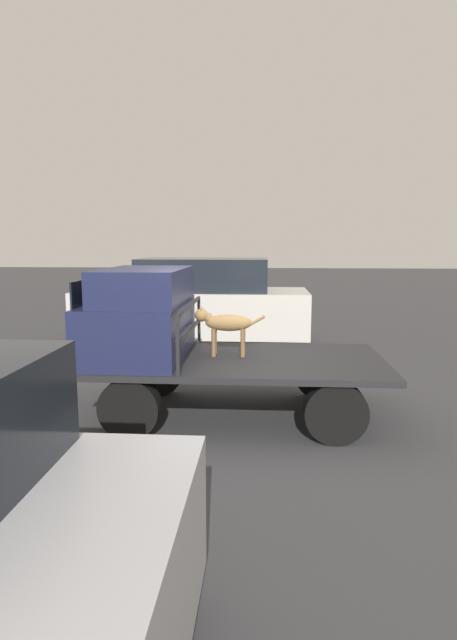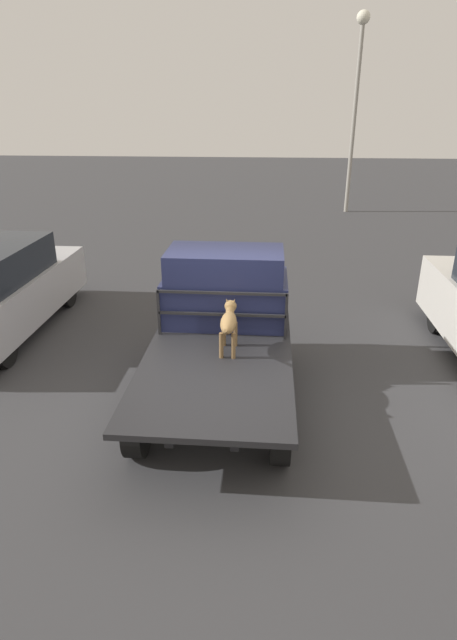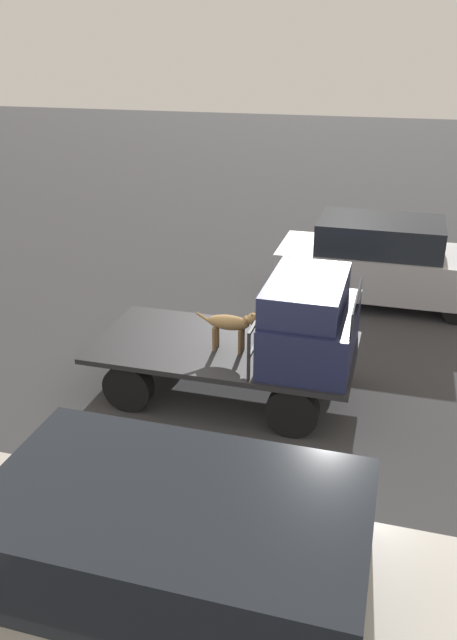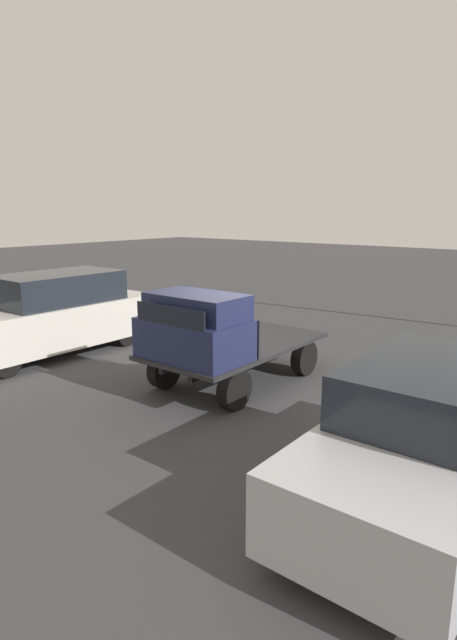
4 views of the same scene
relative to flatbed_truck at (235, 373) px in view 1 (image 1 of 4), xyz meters
The scene contains 6 objects.
ground_plane 0.59m from the flatbed_truck, ahead, with size 80.00×80.00×0.00m, color #38383A.
flatbed_truck is the anchor object (origin of this frame).
truck_cab 1.50m from the flatbed_truck, ahead, with size 1.25×1.97×1.20m.
truck_headboard 0.93m from the flatbed_truck, ahead, with size 0.04×1.97×0.72m.
dog 0.69m from the flatbed_truck, 40.06° to the right, with size 1.00×0.23×0.68m.
parked_pickup_far 4.92m from the flatbed_truck, 76.08° to the right, with size 5.25×1.89×1.98m.
Camera 1 is at (-0.36, 6.56, 2.34)m, focal length 28.00 mm.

